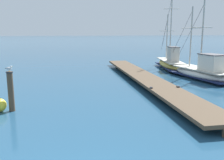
% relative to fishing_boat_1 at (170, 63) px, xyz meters
% --- Properties ---
extents(floating_dock, '(2.44, 19.65, 0.53)m').
position_rel_fishing_boat_1_xyz_m(floating_dock, '(-4.67, -5.76, -0.24)').
color(floating_dock, brown).
rests_on(floating_dock, ground).
extents(fishing_boat_1, '(2.80, 7.17, 7.26)m').
position_rel_fishing_boat_1_xyz_m(fishing_boat_1, '(0.00, 0.00, 0.00)').
color(fishing_boat_1, gold).
rests_on(fishing_boat_1, ground).
extents(fishing_boat_2, '(2.91, 7.09, 5.92)m').
position_rel_fishing_boat_1_xyz_m(fishing_boat_2, '(0.13, -5.58, -0.01)').
color(fishing_boat_2, silver).
rests_on(fishing_boat_2, ground).
extents(mooring_piling, '(0.30, 0.30, 1.82)m').
position_rel_fishing_boat_1_xyz_m(mooring_piling, '(-12.76, -10.79, 0.35)').
color(mooring_piling, '#4C3D2D').
rests_on(mooring_piling, ground).
extents(perched_seagull, '(0.36, 0.25, 0.27)m').
position_rel_fishing_boat_1_xyz_m(perched_seagull, '(-12.77, -10.79, 1.37)').
color(perched_seagull, gold).
rests_on(perched_seagull, mooring_piling).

